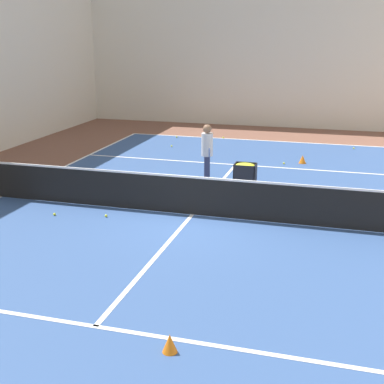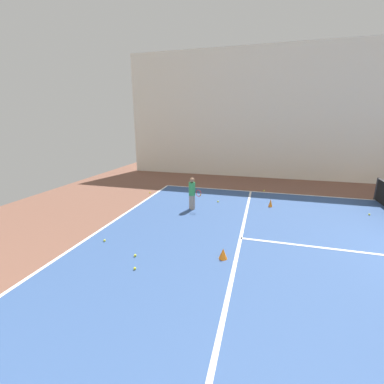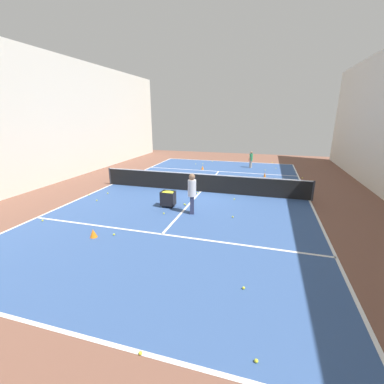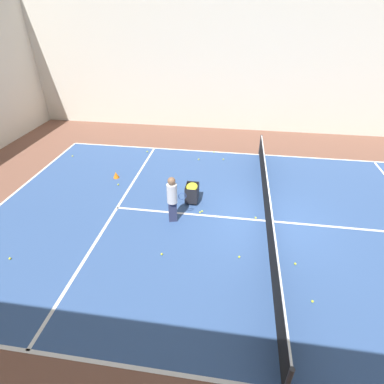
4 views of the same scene
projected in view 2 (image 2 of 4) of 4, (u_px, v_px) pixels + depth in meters
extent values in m
cube|color=white|center=(111.00, 223.00, 9.13)|extent=(11.29, 0.10, 0.00)
cube|color=white|center=(375.00, 200.00, 11.74)|extent=(0.10, 20.28, 0.00)
cube|color=white|center=(241.00, 238.00, 7.95)|extent=(11.29, 0.10, 0.00)
cube|color=silver|center=(362.00, 114.00, 14.10)|extent=(0.15, 27.77, 7.70)
cylinder|color=#2D2D33|center=(376.00, 189.00, 11.69)|extent=(0.10, 0.10, 1.03)
cube|color=gray|center=(192.00, 202.00, 10.49)|extent=(0.21, 0.25, 0.60)
cylinder|color=#2D8C4C|center=(192.00, 189.00, 10.34)|extent=(0.36, 0.36, 0.53)
sphere|color=#846047|center=(192.00, 180.00, 10.24)|extent=(0.20, 0.20, 0.20)
torus|color=#B22D2D|center=(199.00, 193.00, 10.20)|extent=(0.16, 0.26, 0.28)
cone|color=orange|center=(223.00, 254.00, 6.74)|extent=(0.23, 0.23, 0.29)
cone|color=orange|center=(271.00, 203.00, 10.80)|extent=(0.17, 0.17, 0.34)
sphere|color=yellow|center=(264.00, 191.00, 13.19)|extent=(0.07, 0.07, 0.07)
sphere|color=yellow|center=(218.00, 202.00, 11.41)|extent=(0.07, 0.07, 0.07)
sphere|color=yellow|center=(150.00, 193.00, 12.84)|extent=(0.07, 0.07, 0.07)
sphere|color=yellow|center=(105.00, 240.00, 7.72)|extent=(0.07, 0.07, 0.07)
sphere|color=yellow|center=(200.00, 195.00, 12.44)|extent=(0.07, 0.07, 0.07)
sphere|color=yellow|center=(369.00, 214.00, 9.86)|extent=(0.07, 0.07, 0.07)
sphere|color=yellow|center=(135.00, 268.00, 6.26)|extent=(0.07, 0.07, 0.07)
sphere|color=yellow|center=(135.00, 255.00, 6.86)|extent=(0.07, 0.07, 0.07)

